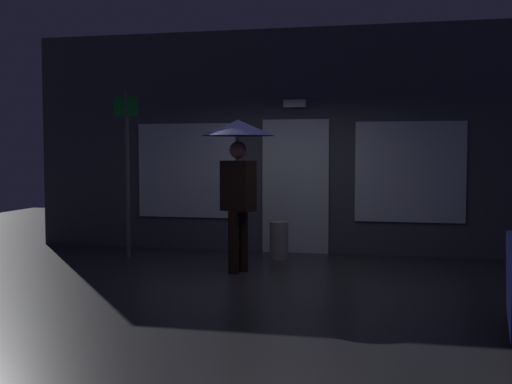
# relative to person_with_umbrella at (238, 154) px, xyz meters

# --- Properties ---
(ground_plane) EXTENTS (18.00, 18.00, 0.00)m
(ground_plane) POSITION_rel_person_with_umbrella_xyz_m (0.50, -0.28, -1.64)
(ground_plane) COLOR #2D2D33
(building_facade) EXTENTS (9.16, 0.48, 3.69)m
(building_facade) POSITION_rel_person_with_umbrella_xyz_m (0.50, 2.07, 0.19)
(building_facade) COLOR #4C4C56
(building_facade) RESTS_ON ground
(person_with_umbrella) EXTENTS (1.02, 1.02, 2.10)m
(person_with_umbrella) POSITION_rel_person_with_umbrella_xyz_m (0.00, 0.00, 0.00)
(person_with_umbrella) COLOR black
(person_with_umbrella) RESTS_ON ground
(street_sign_post) EXTENTS (0.40, 0.07, 2.62)m
(street_sign_post) POSITION_rel_person_with_umbrella_xyz_m (-1.99, 0.83, -0.16)
(street_sign_post) COLOR #595B60
(street_sign_post) RESTS_ON ground
(sidewalk_bollard) EXTENTS (0.29, 0.29, 0.59)m
(sidewalk_bollard) POSITION_rel_person_with_umbrella_xyz_m (0.36, 1.17, -1.35)
(sidewalk_bollard) COLOR #9E998E
(sidewalk_bollard) RESTS_ON ground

